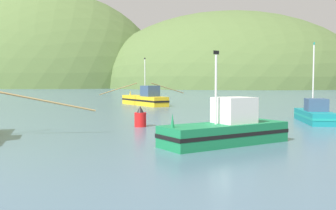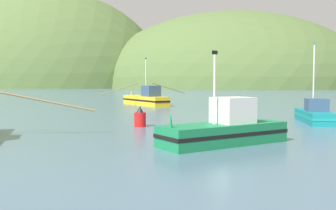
{
  "view_description": "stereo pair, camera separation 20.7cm",
  "coord_description": "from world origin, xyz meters",
  "px_view_note": "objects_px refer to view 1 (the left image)",
  "views": [
    {
      "loc": [
        11.3,
        -9.26,
        3.42
      ],
      "look_at": [
        4.3,
        22.27,
        1.4
      ],
      "focal_mm": 41.26,
      "sensor_mm": 36.0,
      "label": 1
    },
    {
      "loc": [
        11.5,
        -9.22,
        3.42
      ],
      "look_at": [
        4.3,
        22.27,
        1.4
      ],
      "focal_mm": 41.26,
      "sensor_mm": 36.0,
      "label": 2
    }
  ],
  "objects_px": {
    "fishing_boat_yellow": "(145,99)",
    "channel_buoy": "(140,118)",
    "fishing_boat_green": "(226,129)",
    "fishing_boat_teal": "(315,114)"
  },
  "relations": [
    {
      "from": "fishing_boat_yellow",
      "to": "channel_buoy",
      "type": "relative_size",
      "value": 6.22
    },
    {
      "from": "fishing_boat_green",
      "to": "channel_buoy",
      "type": "height_order",
      "value": "fishing_boat_green"
    },
    {
      "from": "fishing_boat_teal",
      "to": "channel_buoy",
      "type": "relative_size",
      "value": 4.43
    },
    {
      "from": "fishing_boat_yellow",
      "to": "fishing_boat_teal",
      "type": "distance_m",
      "value": 27.13
    },
    {
      "from": "fishing_boat_teal",
      "to": "channel_buoy",
      "type": "bearing_deg",
      "value": 109.07
    },
    {
      "from": "fishing_boat_green",
      "to": "fishing_boat_yellow",
      "type": "bearing_deg",
      "value": -111.55
    },
    {
      "from": "fishing_boat_yellow",
      "to": "fishing_boat_green",
      "type": "distance_m",
      "value": 33.96
    },
    {
      "from": "fishing_boat_green",
      "to": "fishing_boat_teal",
      "type": "height_order",
      "value": "fishing_boat_teal"
    },
    {
      "from": "fishing_boat_yellow",
      "to": "fishing_boat_teal",
      "type": "height_order",
      "value": "same"
    },
    {
      "from": "fishing_boat_teal",
      "to": "channel_buoy",
      "type": "distance_m",
      "value": 14.55
    }
  ]
}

